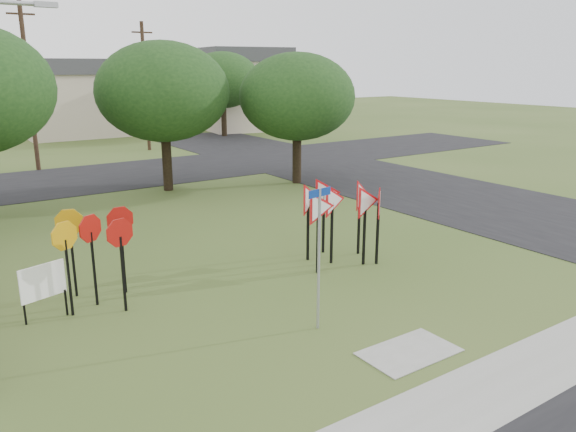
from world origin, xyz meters
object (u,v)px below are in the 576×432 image
at_px(stop_sign_cluster, 94,237).
at_px(yield_sign_cluster, 341,203).
at_px(street_name_sign, 319,251).
at_px(info_board, 43,283).

xyz_separation_m(stop_sign_cluster, yield_sign_cluster, (6.88, -0.93, 0.07)).
bearing_deg(yield_sign_cluster, street_name_sign, -135.52).
xyz_separation_m(yield_sign_cluster, info_board, (-8.16, 0.69, -0.89)).
relative_size(yield_sign_cluster, info_board, 2.27).
xyz_separation_m(stop_sign_cluster, info_board, (-1.28, -0.24, -0.82)).
relative_size(street_name_sign, stop_sign_cluster, 1.38).
bearing_deg(street_name_sign, yield_sign_cluster, 44.48).
distance_m(street_name_sign, stop_sign_cluster, 5.49).
bearing_deg(yield_sign_cluster, info_board, 175.16).
distance_m(street_name_sign, info_board, 6.33).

